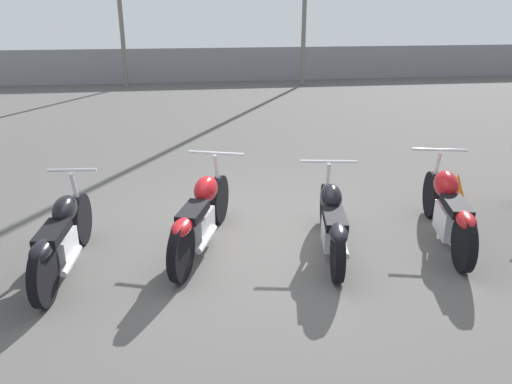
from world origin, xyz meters
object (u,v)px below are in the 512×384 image
object	(u,v)px
motorcycle_slot_2	(201,216)
motorcycle_slot_4	(448,209)
motorcycle_slot_1	(62,237)
traffic_cone_near	(457,186)
motorcycle_slot_3	(332,221)

from	to	relation	value
motorcycle_slot_2	motorcycle_slot_4	xyz separation A→B (m)	(3.01, -0.24, 0.00)
motorcycle_slot_1	traffic_cone_near	distance (m)	5.62
motorcycle_slot_1	motorcycle_slot_4	world-z (taller)	motorcycle_slot_4
motorcycle_slot_1	motorcycle_slot_2	size ratio (longest dim) A/B	0.94
motorcycle_slot_3	motorcycle_slot_1	bearing A→B (deg)	-168.46
motorcycle_slot_2	motorcycle_slot_4	bearing A→B (deg)	14.88
motorcycle_slot_2	motorcycle_slot_4	world-z (taller)	motorcycle_slot_2
motorcycle_slot_3	traffic_cone_near	world-z (taller)	motorcycle_slot_3
motorcycle_slot_4	traffic_cone_near	world-z (taller)	motorcycle_slot_4
motorcycle_slot_1	motorcycle_slot_3	size ratio (longest dim) A/B	1.02
traffic_cone_near	motorcycle_slot_2	bearing A→B (deg)	-164.26
motorcycle_slot_3	motorcycle_slot_4	xyz separation A→B (m)	(1.50, 0.07, 0.04)
motorcycle_slot_2	motorcycle_slot_3	bearing A→B (deg)	7.91
motorcycle_slot_3	traffic_cone_near	distance (m)	2.78
motorcycle_slot_4	motorcycle_slot_3	bearing A→B (deg)	-163.15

